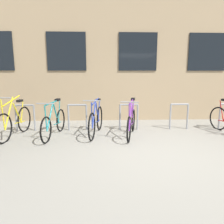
# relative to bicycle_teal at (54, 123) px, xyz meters

# --- Properties ---
(ground_plane) EXTENTS (42.00, 42.00, 0.00)m
(ground_plane) POSITION_rel_bicycle_teal_xyz_m (2.49, -1.33, -0.37)
(ground_plane) COLOR gray
(storefront_building) EXTENTS (28.00, 6.51, 6.38)m
(storefront_building) POSITION_rel_bicycle_teal_xyz_m (2.49, 5.10, 2.82)
(storefront_building) COLOR tan
(storefront_building) RESTS_ON ground
(bike_rack) EXTENTS (6.57, 0.05, 0.78)m
(bike_rack) POSITION_rel_bicycle_teal_xyz_m (2.05, 0.57, 0.10)
(bike_rack) COLOR gray
(bike_rack) RESTS_ON ground
(bicycle_teal) EXTENTS (0.44, 1.72, 0.98)m
(bicycle_teal) POSITION_rel_bicycle_teal_xyz_m (0.00, 0.00, 0.00)
(bicycle_teal) COLOR black
(bicycle_teal) RESTS_ON ground
(bicycle_blue) EXTENTS (0.47, 1.72, 1.02)m
(bicycle_blue) POSITION_rel_bicycle_teal_xyz_m (1.10, 0.12, 0.02)
(bicycle_blue) COLOR black
(bicycle_blue) RESTS_ON ground
(bicycle_yellow) EXTENTS (0.44, 1.76, 1.11)m
(bicycle_yellow) POSITION_rel_bicycle_teal_xyz_m (-1.02, 0.02, 0.03)
(bicycle_yellow) COLOR black
(bicycle_yellow) RESTS_ON ground
(bicycle_purple) EXTENTS (0.55, 1.66, 1.00)m
(bicycle_purple) POSITION_rel_bicycle_teal_xyz_m (2.04, -0.05, 0.00)
(bicycle_purple) COLOR black
(bicycle_purple) RESTS_ON ground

